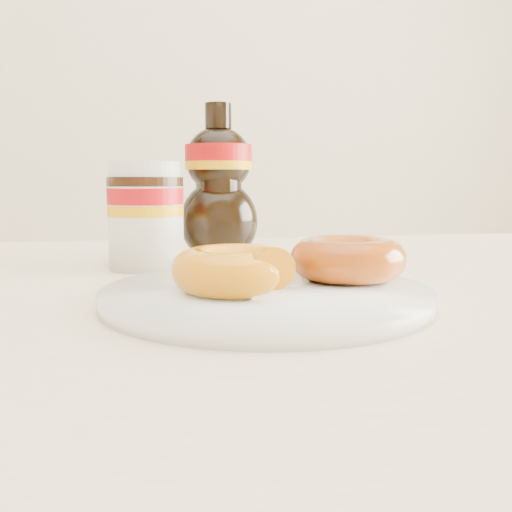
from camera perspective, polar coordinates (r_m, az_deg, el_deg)
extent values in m
cube|color=#F4E6CD|center=(2.28, -10.18, 18.68)|extent=(3.50, 0.10, 2.60)
cube|color=#F3E6B9|center=(0.60, -8.66, -4.62)|extent=(1.40, 0.90, 0.04)
cylinder|color=#C6B28C|center=(1.25, 22.25, -16.59)|extent=(0.06, 0.06, 0.71)
cylinder|color=white|center=(0.50, 1.03, -3.95)|extent=(0.28, 0.28, 0.01)
torus|color=white|center=(0.49, 1.03, -3.84)|extent=(0.28, 0.28, 0.01)
torus|color=orange|center=(0.47, -2.16, -1.37)|extent=(0.11, 0.11, 0.04)
torus|color=#8F3609|center=(0.54, 9.16, -0.25)|extent=(0.13, 0.13, 0.04)
cylinder|color=white|center=(0.70, -10.94, 3.11)|extent=(0.09, 0.09, 0.11)
cylinder|color=#91050C|center=(0.70, -11.01, 5.90)|extent=(0.09, 0.09, 0.02)
cylinder|color=#D89905|center=(0.70, -10.97, 4.51)|extent=(0.09, 0.09, 0.01)
cylinder|color=black|center=(0.70, -11.04, 7.31)|extent=(0.09, 0.09, 0.01)
cylinder|color=white|center=(0.70, -11.07, 8.36)|extent=(0.09, 0.09, 0.02)
cylinder|color=black|center=(0.74, -12.40, 1.94)|extent=(0.05, 0.05, 0.07)
cylinder|color=beige|center=(0.74, -12.40, 1.94)|extent=(0.05, 0.05, 0.04)
cylinder|color=black|center=(0.74, -12.49, 4.94)|extent=(0.05, 0.05, 0.01)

